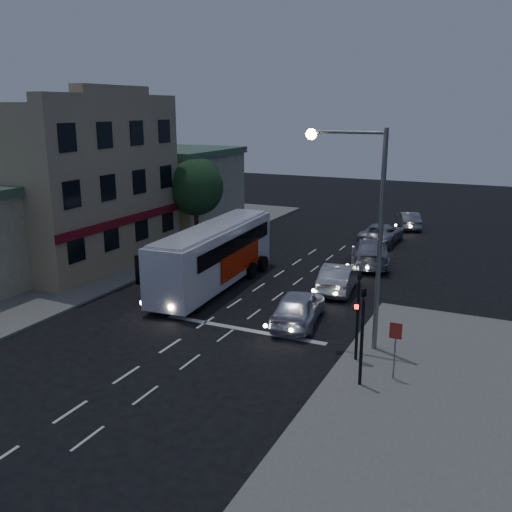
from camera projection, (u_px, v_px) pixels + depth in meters
The scene contains 17 objects.
ground at pixel (183, 338), 25.18m from camera, with size 120.00×120.00×0.00m, color black.
sidewalk_near at pixel (494, 460), 16.34m from camera, with size 12.00×24.00×0.12m, color slate.
sidewalk_far at pixel (80, 261), 37.51m from camera, with size 12.00×50.00×0.12m, color slate.
road_markings at pixel (242, 318), 27.55m from camera, with size 8.00×30.55×0.01m.
tour_bus at pixel (214, 254), 31.91m from camera, with size 3.07×11.57×3.52m.
car_suv at pixel (299, 307), 26.67m from camera, with size 1.91×4.76×1.62m, color silver.
car_sedan_a at pixel (339, 277), 31.43m from camera, with size 1.64×4.69×1.55m, color silver.
car_sedan_b at pixel (370, 252), 36.63m from camera, with size 2.35×5.78×1.68m, color #9999AA.
car_sedan_c at pixel (381, 233), 42.55m from camera, with size 2.46×5.34×1.48m, color #9E9DA9.
car_extra at pixel (409, 220), 47.68m from camera, with size 1.48×4.25×1.40m, color gray.
traffic_signal_main at pixel (358, 305), 22.14m from camera, with size 0.25×0.35×4.10m.
traffic_signal_side at pixel (363, 325), 20.12m from camera, with size 0.18×0.15×4.10m.
regulatory_sign at pixel (395, 341), 20.76m from camera, with size 0.45×0.12×2.20m.
streetlight at pixel (365, 215), 22.65m from camera, with size 3.32×0.44×9.00m.
main_building at pixel (62, 183), 36.61m from camera, with size 10.12×12.00×11.00m.
low_building_north at pixel (172, 188), 47.38m from camera, with size 9.40×9.40×6.50m.
street_tree at pixel (196, 185), 40.57m from camera, with size 4.00×4.00×6.20m.
Camera 1 is at (12.87, -19.87, 9.87)m, focal length 40.00 mm.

